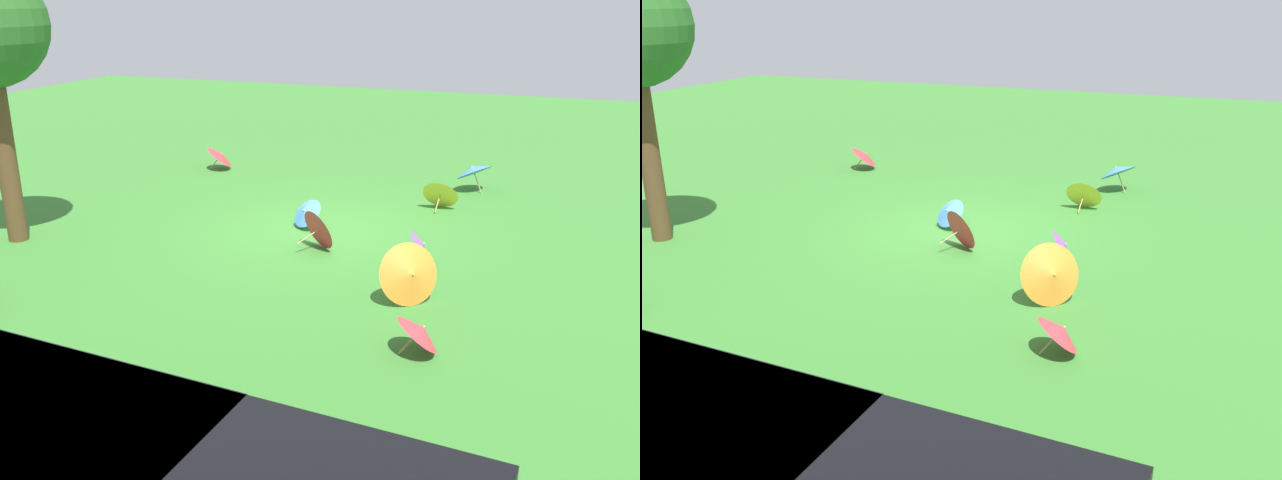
{
  "view_description": "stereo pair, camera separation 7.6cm",
  "coord_description": "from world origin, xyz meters",
  "views": [
    {
      "loc": [
        -4.48,
        11.49,
        4.28
      ],
      "look_at": [
        -0.8,
        2.02,
        0.6
      ],
      "focal_mm": 38.54,
      "sensor_mm": 36.0,
      "label": 1
    },
    {
      "loc": [
        -4.55,
        11.46,
        4.28
      ],
      "look_at": [
        -0.8,
        2.02,
        0.6
      ],
      "focal_mm": 38.54,
      "sensor_mm": 36.0,
      "label": 2
    }
  ],
  "objects": [
    {
      "name": "parasol_red_1",
      "position": [
        4.09,
        -3.56,
        0.37
      ],
      "size": [
        0.87,
        0.91,
        0.64
      ],
      "color": "tan",
      "rests_on": "ground"
    },
    {
      "name": "parasol_orange_0",
      "position": [
        -2.4,
        2.55,
        0.46
      ],
      "size": [
        1.0,
        0.97,
        0.92
      ],
      "color": "tan",
      "rests_on": "ground"
    },
    {
      "name": "parasol_blue_1",
      "position": [
        -2.22,
        -3.88,
        0.49
      ],
      "size": [
        1.09,
        1.11,
        0.76
      ],
      "color": "tan",
      "rests_on": "ground"
    },
    {
      "name": "parasol_red_0",
      "position": [
        -2.88,
        3.93,
        0.32
      ],
      "size": [
        0.8,
        0.83,
        0.58
      ],
      "color": "tan",
      "rests_on": "ground"
    },
    {
      "name": "parasol_purple_0",
      "position": [
        -2.15,
        0.82,
        0.29
      ],
      "size": [
        0.64,
        0.65,
        0.57
      ],
      "color": "tan",
      "rests_on": "ground"
    },
    {
      "name": "parasol_blue_0",
      "position": [
        0.3,
        -0.05,
        0.33
      ],
      "size": [
        0.78,
        0.75,
        0.6
      ],
      "color": "tan",
      "rests_on": "ground"
    },
    {
      "name": "ground",
      "position": [
        0.0,
        0.0,
        0.0
      ],
      "size": [
        40.0,
        40.0,
        0.0
      ],
      "primitive_type": "plane",
      "color": "#387A2D"
    },
    {
      "name": "parasol_red_2",
      "position": [
        -0.37,
        0.88,
        0.38
      ],
      "size": [
        0.86,
        0.8,
        0.76
      ],
      "color": "tan",
      "rests_on": "ground"
    },
    {
      "name": "parasol_yellow_0",
      "position": [
        -1.84,
        -2.27,
        0.35
      ],
      "size": [
        0.78,
        0.75,
        0.71
      ],
      "color": "tan",
      "rests_on": "ground"
    }
  ]
}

